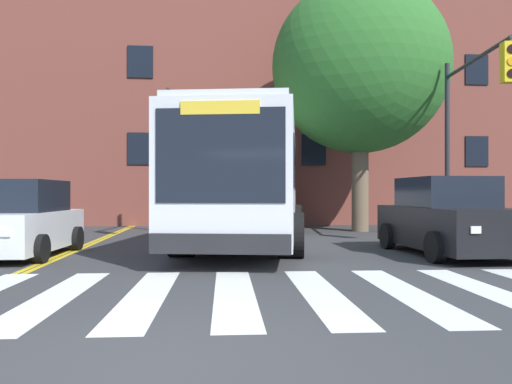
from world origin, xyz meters
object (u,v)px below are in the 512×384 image
Objects in this scene: car_white_near_lane at (19,221)px; street_tree_curbside_large at (360,67)px; car_black_far_lane at (447,219)px; car_teal_behind_bus at (250,207)px; traffic_light_near_corner at (469,110)px; city_bus at (252,181)px; traffic_light_overhead at (179,137)px.

street_tree_curbside_large reaches higher than car_white_near_lane.
car_white_near_lane is 0.88× the size of car_black_far_lane.
car_white_near_lane is 0.79× the size of car_teal_behind_bus.
traffic_light_near_corner reaches higher than car_black_far_lane.
city_bus is 1.34× the size of street_tree_curbside_large.
traffic_light_overhead reaches higher than city_bus.
car_black_far_lane is 0.88× the size of traffic_light_overhead.
car_black_far_lane is 4.63m from traffic_light_near_corner.
city_bus is 2.63× the size of car_teal_behind_bus.
car_teal_behind_bus is 0.97× the size of traffic_light_overhead.
traffic_light_overhead is (-8.64, 2.31, -0.60)m from traffic_light_near_corner.
traffic_light_near_corner is 1.15× the size of traffic_light_overhead.
traffic_light_near_corner reaches higher than city_bus.
city_bus reaches higher than car_black_far_lane.
city_bus is 2.91× the size of car_black_far_lane.
street_tree_curbside_large is at bearing 89.43° from car_black_far_lane.
car_teal_behind_bus is (0.62, 8.80, -1.00)m from city_bus.
car_white_near_lane is 0.67× the size of traffic_light_near_corner.
street_tree_curbside_large is (4.37, 3.38, 4.41)m from city_bus.
traffic_light_near_corner is 8.97m from traffic_light_overhead.
traffic_light_overhead is at bearing -111.44° from car_teal_behind_bus.
car_black_far_lane is at bearing -37.91° from traffic_light_overhead.
city_bus is 2.22× the size of traffic_light_near_corner.
traffic_light_overhead is (-6.58, 5.13, 2.45)m from car_black_far_lane.
car_teal_behind_bus is at bearing 124.68° from street_tree_curbside_large.
car_black_far_lane is at bearing -73.63° from car_teal_behind_bus.
car_black_far_lane is 0.76× the size of traffic_light_near_corner.
car_black_far_lane is 0.46× the size of street_tree_curbside_large.
street_tree_curbside_large is at bearing -55.32° from car_teal_behind_bus.
car_white_near_lane is at bearing -146.61° from street_tree_curbside_large.
car_teal_behind_bus is (-3.68, 12.52, -0.03)m from car_black_far_lane.
car_black_far_lane is at bearing -3.17° from car_white_near_lane.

